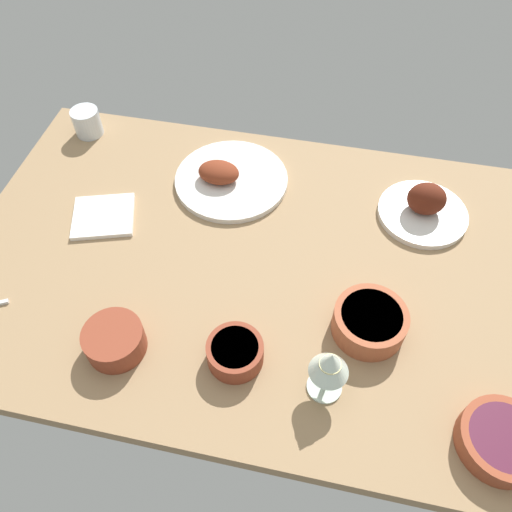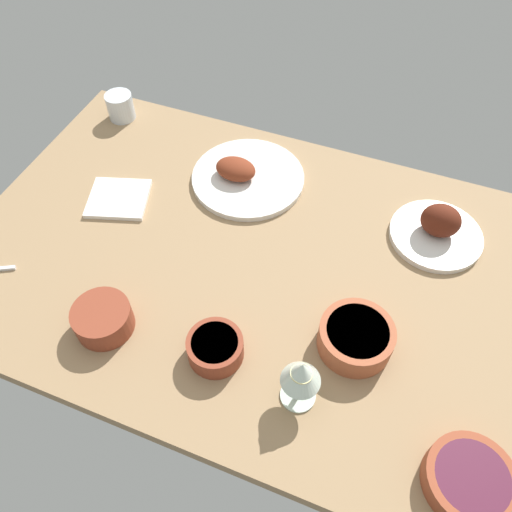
% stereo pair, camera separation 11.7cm
% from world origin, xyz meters
% --- Properties ---
extents(dining_table, '(1.40, 0.90, 0.04)m').
position_xyz_m(dining_table, '(0.00, 0.00, 0.02)').
color(dining_table, '#937551').
rests_on(dining_table, ground).
extents(plate_center_main, '(0.22, 0.22, 0.10)m').
position_xyz_m(plate_center_main, '(-0.38, -0.23, 0.07)').
color(plate_center_main, silver).
rests_on(plate_center_main, dining_table).
extents(plate_far_side, '(0.30, 0.30, 0.06)m').
position_xyz_m(plate_far_side, '(0.13, -0.24, 0.06)').
color(plate_far_side, silver).
rests_on(plate_far_side, dining_table).
extents(bowl_potatoes, '(0.15, 0.15, 0.06)m').
position_xyz_m(bowl_potatoes, '(-0.27, 0.13, 0.07)').
color(bowl_potatoes, '#A35133').
rests_on(bowl_potatoes, dining_table).
extents(bowl_soup, '(0.12, 0.12, 0.06)m').
position_xyz_m(bowl_soup, '(0.24, 0.28, 0.07)').
color(bowl_soup, brown).
rests_on(bowl_soup, dining_table).
extents(bowl_pasta, '(0.12, 0.12, 0.05)m').
position_xyz_m(bowl_pasta, '(-0.01, 0.25, 0.07)').
color(bowl_pasta, brown).
rests_on(bowl_pasta, dining_table).
extents(bowl_onions, '(0.16, 0.16, 0.05)m').
position_xyz_m(bowl_onions, '(-0.52, 0.32, 0.06)').
color(bowl_onions, brown).
rests_on(bowl_onions, dining_table).
extents(wine_glass, '(0.08, 0.08, 0.14)m').
position_xyz_m(wine_glass, '(-0.20, 0.28, 0.14)').
color(wine_glass, silver).
rests_on(wine_glass, dining_table).
extents(water_tumbler, '(0.08, 0.08, 0.08)m').
position_xyz_m(water_tumbler, '(0.57, -0.36, 0.08)').
color(water_tumbler, silver).
rests_on(water_tumbler, dining_table).
extents(folded_napkin, '(0.18, 0.18, 0.01)m').
position_xyz_m(folded_napkin, '(0.40, -0.05, 0.05)').
color(folded_napkin, white).
rests_on(folded_napkin, dining_table).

